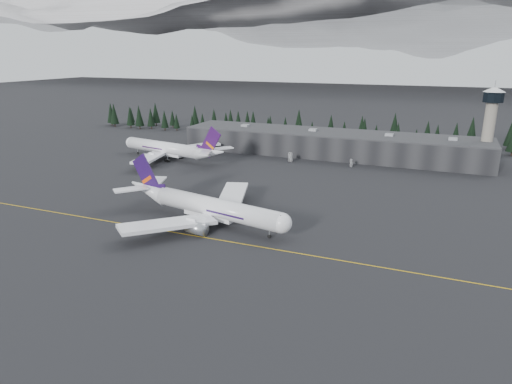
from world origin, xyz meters
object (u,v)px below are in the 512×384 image
at_px(control_tower, 490,118).
at_px(jet_parked, 172,149).
at_px(jet_main, 203,205).
at_px(gse_vehicle_a, 290,161).
at_px(gse_vehicle_b, 351,166).
at_px(terminal, 331,144).

distance_m(control_tower, jet_parked, 155.77).
height_order(jet_main, gse_vehicle_a, jet_main).
height_order(jet_parked, gse_vehicle_b, jet_parked).
relative_size(jet_main, gse_vehicle_a, 13.15).
height_order(jet_main, gse_vehicle_b, jet_main).
bearing_deg(gse_vehicle_a, terminal, 57.33).
relative_size(jet_main, gse_vehicle_b, 16.31).
distance_m(terminal, gse_vehicle_a, 28.33).
distance_m(gse_vehicle_a, gse_vehicle_b, 30.71).
height_order(terminal, control_tower, control_tower).
bearing_deg(terminal, control_tower, 2.29).
distance_m(control_tower, gse_vehicle_a, 96.34).
height_order(terminal, jet_parked, jet_parked).
bearing_deg(jet_main, gse_vehicle_b, 83.08).
bearing_deg(jet_main, jet_parked, 140.08).
xyz_separation_m(control_tower, gse_vehicle_a, (-89.80, -26.49, -22.71)).
relative_size(jet_parked, gse_vehicle_a, 13.24).
height_order(control_tower, gse_vehicle_b, control_tower).
bearing_deg(control_tower, jet_parked, -163.04).
height_order(gse_vehicle_a, gse_vehicle_b, gse_vehicle_a).
bearing_deg(gse_vehicle_b, jet_parked, -114.15).
distance_m(jet_main, gse_vehicle_b, 97.58).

